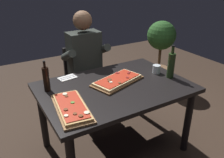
% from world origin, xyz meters
% --- Properties ---
extents(ground_plane, '(6.40, 6.40, 0.00)m').
position_xyz_m(ground_plane, '(0.00, 0.00, 0.00)').
color(ground_plane, '#38281E').
extents(dining_table, '(1.40, 0.96, 0.74)m').
position_xyz_m(dining_table, '(0.00, 0.00, 0.64)').
color(dining_table, black).
rests_on(dining_table, ground_plane).
extents(pizza_rectangular_front, '(0.57, 0.40, 0.05)m').
position_xyz_m(pizza_rectangular_front, '(0.06, 0.05, 0.76)').
color(pizza_rectangular_front, brown).
rests_on(pizza_rectangular_front, dining_table).
extents(pizza_rectangular_left, '(0.30, 0.55, 0.05)m').
position_xyz_m(pizza_rectangular_left, '(-0.51, -0.19, 0.76)').
color(pizza_rectangular_left, olive).
rests_on(pizza_rectangular_left, dining_table).
extents(wine_bottle_dark, '(0.06, 0.06, 0.29)m').
position_xyz_m(wine_bottle_dark, '(-0.58, 0.22, 0.86)').
color(wine_bottle_dark, black).
rests_on(wine_bottle_dark, dining_table).
extents(oil_bottle_amber, '(0.07, 0.07, 0.34)m').
position_xyz_m(oil_bottle_amber, '(0.59, -0.12, 0.88)').
color(oil_bottle_amber, '#233819').
rests_on(oil_bottle_amber, dining_table).
extents(tumbler_near_camera, '(0.08, 0.08, 0.09)m').
position_xyz_m(tumbler_near_camera, '(0.54, 0.04, 0.78)').
color(tumbler_near_camera, silver).
rests_on(tumbler_near_camera, dining_table).
extents(napkin_cutlery_set, '(0.19, 0.13, 0.01)m').
position_xyz_m(napkin_cutlery_set, '(-0.32, 0.39, 0.74)').
color(napkin_cutlery_set, white).
rests_on(napkin_cutlery_set, dining_table).
extents(diner_chair, '(0.44, 0.44, 0.87)m').
position_xyz_m(diner_chair, '(0.04, 0.86, 0.49)').
color(diner_chair, black).
rests_on(diner_chair, ground_plane).
extents(seated_diner, '(0.53, 0.41, 1.33)m').
position_xyz_m(seated_diner, '(0.04, 0.74, 0.74)').
color(seated_diner, '#23232D').
rests_on(seated_diner, ground_plane).
extents(potted_plant_corner, '(0.44, 0.44, 1.05)m').
position_xyz_m(potted_plant_corner, '(1.43, 0.96, 0.66)').
color(potted_plant_corner, '#846042').
rests_on(potted_plant_corner, ground_plane).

